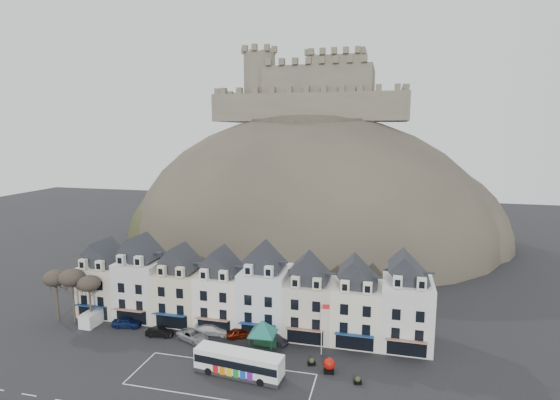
% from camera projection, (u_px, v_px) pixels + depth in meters
% --- Properties ---
extents(ground, '(300.00, 300.00, 0.00)m').
position_uv_depth(ground, '(202.00, 383.00, 51.81)').
color(ground, black).
rests_on(ground, ground).
extents(coach_bay_markings, '(22.00, 7.50, 0.01)m').
position_uv_depth(coach_bay_markings, '(221.00, 379.00, 52.53)').
color(coach_bay_markings, silver).
rests_on(coach_bay_markings, ground).
extents(townhouse_terrace, '(54.40, 9.35, 11.80)m').
position_uv_depth(townhouse_terrace, '(245.00, 292.00, 66.25)').
color(townhouse_terrace, beige).
rests_on(townhouse_terrace, ground).
extents(castle_hill, '(100.00, 76.00, 68.00)m').
position_uv_depth(castle_hill, '(312.00, 241.00, 117.58)').
color(castle_hill, '#3C352E').
rests_on(castle_hill, ground).
extents(castle, '(50.20, 22.20, 22.00)m').
position_uv_depth(castle, '(315.00, 91.00, 118.14)').
color(castle, '#605949').
rests_on(castle, ground).
extents(tree_left_far, '(3.61, 3.61, 8.24)m').
position_uv_depth(tree_left_far, '(55.00, 279.00, 67.69)').
color(tree_left_far, '#3A2F25').
rests_on(tree_left_far, ground).
extents(tree_left_mid, '(3.78, 3.78, 8.64)m').
position_uv_depth(tree_left_mid, '(72.00, 278.00, 66.92)').
color(tree_left_mid, '#3A2F25').
rests_on(tree_left_mid, ground).
extents(tree_left_near, '(3.43, 3.43, 7.84)m').
position_uv_depth(tree_left_near, '(89.00, 284.00, 66.32)').
color(tree_left_near, '#3A2F25').
rests_on(tree_left_near, ground).
extents(bus, '(11.32, 3.75, 3.14)m').
position_uv_depth(bus, '(239.00, 362.00, 53.09)').
color(bus, '#262628').
rests_on(bus, ground).
extents(bus_shelter, '(7.08, 7.08, 4.50)m').
position_uv_depth(bus_shelter, '(263.00, 328.00, 58.47)').
color(bus_shelter, '#10311E').
rests_on(bus_shelter, ground).
extents(red_buoy, '(1.49, 1.49, 1.85)m').
position_uv_depth(red_buoy, '(329.00, 365.00, 53.93)').
color(red_buoy, black).
rests_on(red_buoy, ground).
extents(flagpole, '(1.05, 0.19, 7.30)m').
position_uv_depth(flagpole, '(322.00, 325.00, 57.69)').
color(flagpole, silver).
rests_on(flagpole, ground).
extents(white_van, '(2.04, 4.66, 2.12)m').
position_uv_depth(white_van, '(94.00, 317.00, 67.51)').
color(white_van, white).
rests_on(white_van, ground).
extents(planter_west, '(1.06, 0.79, 0.95)m').
position_uv_depth(planter_west, '(312.00, 362.00, 55.59)').
color(planter_west, black).
rests_on(planter_west, ground).
extents(planter_east, '(1.00, 0.67, 0.92)m').
position_uv_depth(planter_east, '(358.00, 380.00, 51.47)').
color(planter_east, black).
rests_on(planter_east, ground).
extents(car_navy, '(4.57, 2.47, 1.48)m').
position_uv_depth(car_navy, '(127.00, 323.00, 66.32)').
color(car_navy, '#0E1B46').
rests_on(car_navy, ground).
extents(car_black, '(4.06, 1.80, 1.30)m').
position_uv_depth(car_black, '(160.00, 332.00, 63.39)').
color(car_black, black).
rests_on(car_black, ground).
extents(car_silver, '(5.51, 4.09, 1.41)m').
position_uv_depth(car_silver, '(193.00, 336.00, 62.14)').
color(car_silver, '#919598').
rests_on(car_silver, ground).
extents(car_white, '(5.43, 2.79, 1.51)m').
position_uv_depth(car_white, '(213.00, 329.00, 64.04)').
color(car_white, white).
rests_on(car_white, ground).
extents(car_maroon, '(4.60, 3.30, 1.45)m').
position_uv_depth(car_maroon, '(241.00, 333.00, 63.01)').
color(car_maroon, '#4E0F04').
rests_on(car_maroon, ground).
extents(car_charcoal, '(4.07, 2.75, 1.27)m').
position_uv_depth(car_charcoal, '(275.00, 339.00, 61.24)').
color(car_charcoal, black).
rests_on(car_charcoal, ground).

